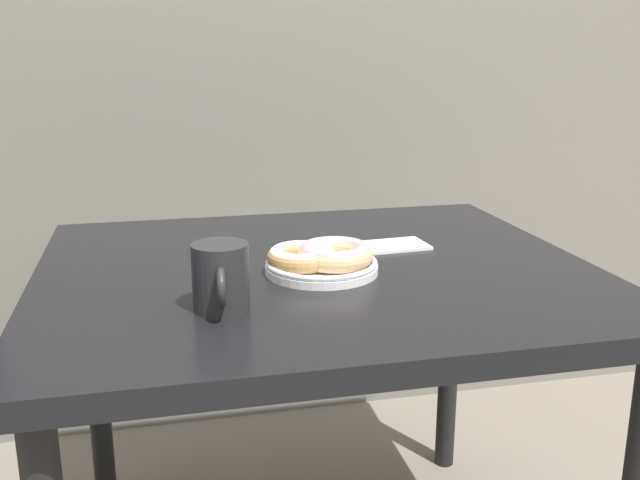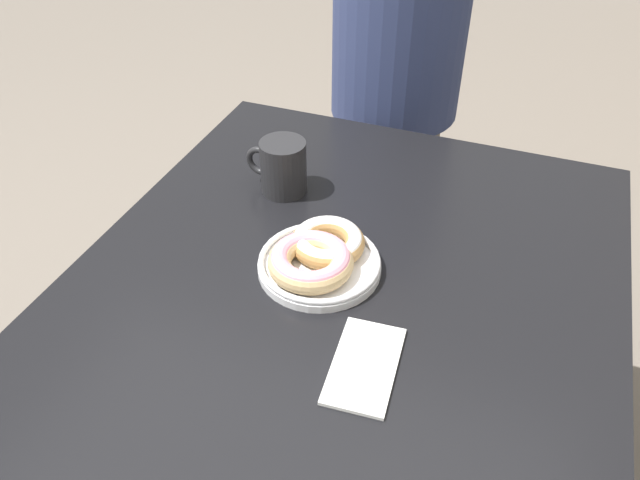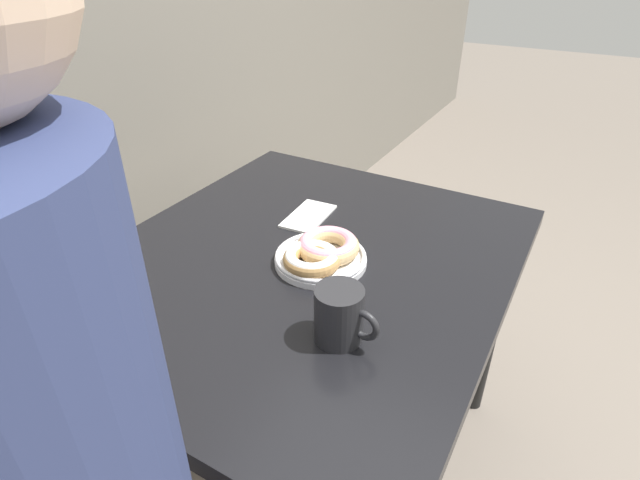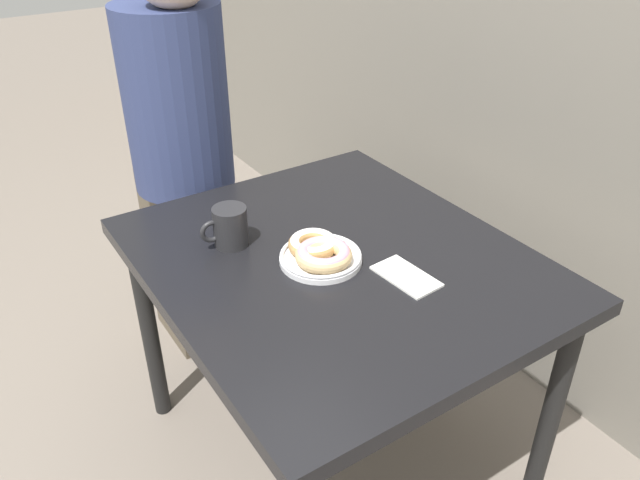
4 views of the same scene
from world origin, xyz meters
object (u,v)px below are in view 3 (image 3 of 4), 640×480
object	(u,v)px
dining_table	(304,285)
donut_plate	(321,253)
napkin	(308,216)
coffee_mug	(340,315)

from	to	relation	value
dining_table	donut_plate	size ratio (longest dim) A/B	4.16
dining_table	napkin	xyz separation A→B (m)	(0.17, 0.08, 0.08)
donut_plate	napkin	xyz separation A→B (m)	(0.17, 0.13, -0.02)
dining_table	coffee_mug	size ratio (longest dim) A/B	8.14
dining_table	coffee_mug	bearing A→B (deg)	-134.74
coffee_mug	napkin	world-z (taller)	coffee_mug
dining_table	coffee_mug	world-z (taller)	coffee_mug
dining_table	napkin	size ratio (longest dim) A/B	6.04
dining_table	coffee_mug	xyz separation A→B (m)	(-0.19, -0.19, 0.13)
dining_table	donut_plate	xyz separation A→B (m)	(-0.00, -0.05, 0.10)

